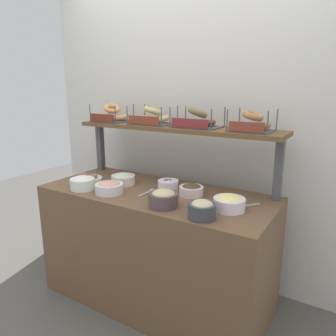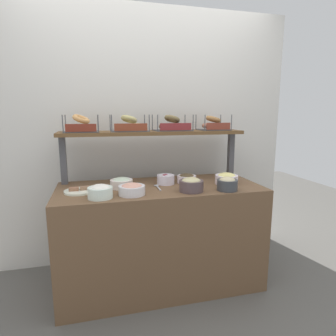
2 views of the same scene
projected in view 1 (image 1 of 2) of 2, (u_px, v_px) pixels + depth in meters
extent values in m
plane|color=#595651|center=(157.00, 298.00, 2.43)|extent=(8.00, 8.00, 0.00)
cube|color=silver|center=(193.00, 132.00, 2.59)|extent=(2.83, 0.06, 2.40)
cube|color=brown|center=(156.00, 247.00, 2.33)|extent=(1.63, 0.70, 0.85)
cube|color=#4C4C51|center=(100.00, 147.00, 2.78)|extent=(0.05, 0.05, 0.40)
cube|color=#4C4C51|center=(279.00, 170.00, 2.02)|extent=(0.05, 0.05, 0.40)
cube|color=brown|center=(175.00, 128.00, 2.34)|extent=(1.59, 0.32, 0.03)
cylinder|color=silver|center=(109.00, 189.00, 2.18)|extent=(0.19, 0.19, 0.07)
ellipsoid|color=#E3A08A|center=(109.00, 185.00, 2.18)|extent=(0.15, 0.15, 0.05)
cylinder|color=#3C3F43|center=(202.00, 211.00, 1.77)|extent=(0.16, 0.16, 0.08)
ellipsoid|color=beige|center=(202.00, 205.00, 1.76)|extent=(0.12, 0.12, 0.06)
cylinder|color=white|center=(168.00, 186.00, 2.23)|extent=(0.14, 0.14, 0.08)
sphere|color=#A6395A|center=(170.00, 181.00, 2.24)|extent=(0.03, 0.03, 0.03)
sphere|color=#952E4F|center=(167.00, 182.00, 2.23)|extent=(0.03, 0.03, 0.03)
sphere|color=brown|center=(166.00, 182.00, 2.23)|extent=(0.04, 0.04, 0.04)
sphere|color=#952C4D|center=(165.00, 182.00, 2.22)|extent=(0.03, 0.03, 0.03)
sphere|color=#953C53|center=(170.00, 182.00, 2.23)|extent=(0.03, 0.03, 0.03)
cylinder|color=white|center=(191.00, 191.00, 2.14)|extent=(0.16, 0.16, 0.06)
ellipsoid|color=#4E3E28|center=(191.00, 187.00, 2.13)|extent=(0.13, 0.13, 0.04)
cylinder|color=white|center=(83.00, 184.00, 2.27)|extent=(0.17, 0.17, 0.08)
ellipsoid|color=white|center=(82.00, 180.00, 2.26)|extent=(0.13, 0.13, 0.05)
cylinder|color=#534345|center=(163.00, 200.00, 1.94)|extent=(0.18, 0.18, 0.08)
ellipsoid|color=#C5B984|center=(163.00, 194.00, 1.93)|extent=(0.14, 0.14, 0.06)
cylinder|color=white|center=(123.00, 180.00, 2.39)|extent=(0.18, 0.18, 0.07)
ellipsoid|color=beige|center=(123.00, 176.00, 2.38)|extent=(0.14, 0.14, 0.05)
cylinder|color=white|center=(229.00, 204.00, 1.88)|extent=(0.19, 0.19, 0.07)
ellipsoid|color=#F9EA8B|center=(229.00, 199.00, 1.88)|extent=(0.15, 0.15, 0.05)
cylinder|color=white|center=(88.00, 179.00, 2.51)|extent=(0.23, 0.23, 0.01)
cube|color=#936044|center=(84.00, 176.00, 2.53)|extent=(0.07, 0.05, 0.02)
cube|color=#8F674B|center=(92.00, 177.00, 2.50)|extent=(0.07, 0.05, 0.02)
cube|color=#B7B7BC|center=(250.00, 205.00, 1.95)|extent=(0.10, 0.12, 0.01)
ellipsoid|color=#B7B7BC|center=(237.00, 207.00, 1.92)|extent=(0.04, 0.03, 0.01)
cube|color=#B7B7BC|center=(145.00, 194.00, 2.17)|extent=(0.01, 0.14, 0.01)
ellipsoid|color=#B7B7BC|center=(153.00, 190.00, 2.24)|extent=(0.04, 0.03, 0.01)
cube|color=#4C4C51|center=(112.00, 121.00, 2.63)|extent=(0.27, 0.24, 0.01)
cylinder|color=#4C4C51|center=(90.00, 113.00, 2.59)|extent=(0.01, 0.01, 0.14)
cylinder|color=#4C4C51|center=(115.00, 115.00, 2.45)|extent=(0.01, 0.01, 0.14)
cylinder|color=#4C4C51|center=(109.00, 111.00, 2.78)|extent=(0.01, 0.01, 0.14)
cylinder|color=#4C4C51|center=(134.00, 113.00, 2.64)|extent=(0.01, 0.01, 0.14)
cube|color=maroon|center=(102.00, 118.00, 2.52)|extent=(0.23, 0.01, 0.06)
torus|color=#D5AC53|center=(105.00, 117.00, 2.62)|extent=(0.14, 0.15, 0.06)
torus|color=tan|center=(119.00, 117.00, 2.63)|extent=(0.20, 0.20, 0.05)
torus|color=tan|center=(112.00, 109.00, 2.61)|extent=(0.19, 0.19, 0.09)
cube|color=#4C4C51|center=(153.00, 124.00, 2.45)|extent=(0.32, 0.24, 0.01)
cylinder|color=#4C4C51|center=(127.00, 115.00, 2.41)|extent=(0.01, 0.01, 0.14)
cylinder|color=#4C4C51|center=(161.00, 117.00, 2.26)|extent=(0.01, 0.01, 0.14)
cylinder|color=#4C4C51|center=(145.00, 113.00, 2.60)|extent=(0.01, 0.01, 0.14)
cylinder|color=#4C4C51|center=(178.00, 115.00, 2.45)|extent=(0.01, 0.01, 0.14)
cube|color=brown|center=(143.00, 120.00, 2.34)|extent=(0.27, 0.01, 0.06)
torus|color=tan|center=(144.00, 119.00, 2.44)|extent=(0.15, 0.15, 0.06)
torus|color=tan|center=(160.00, 119.00, 2.44)|extent=(0.20, 0.20, 0.06)
torus|color=tan|center=(152.00, 111.00, 2.42)|extent=(0.20, 0.20, 0.08)
cube|color=#4C4C51|center=(197.00, 127.00, 2.25)|extent=(0.32, 0.24, 0.01)
cylinder|color=#4C4C51|center=(170.00, 118.00, 2.22)|extent=(0.01, 0.01, 0.14)
cylinder|color=#4C4C51|center=(211.00, 120.00, 2.06)|extent=(0.01, 0.01, 0.14)
cylinder|color=#4C4C51|center=(186.00, 115.00, 2.41)|extent=(0.01, 0.01, 0.14)
cylinder|color=#4C4C51|center=(225.00, 117.00, 2.25)|extent=(0.01, 0.01, 0.14)
cube|color=maroon|center=(189.00, 123.00, 2.15)|extent=(0.27, 0.01, 0.06)
torus|color=brown|center=(188.00, 122.00, 2.25)|extent=(0.18, 0.18, 0.06)
torus|color=brown|center=(206.00, 122.00, 2.25)|extent=(0.19, 0.19, 0.05)
torus|color=olive|center=(198.00, 113.00, 2.23)|extent=(0.20, 0.19, 0.08)
cube|color=#4C4C51|center=(252.00, 131.00, 2.06)|extent=(0.26, 0.24, 0.01)
cylinder|color=#4C4C51|center=(227.00, 121.00, 2.01)|extent=(0.01, 0.01, 0.14)
cylinder|color=#4C4C51|center=(268.00, 123.00, 1.88)|extent=(0.01, 0.01, 0.14)
cylinder|color=#4C4C51|center=(239.00, 118.00, 2.20)|extent=(0.01, 0.01, 0.14)
cylinder|color=#4C4C51|center=(277.00, 120.00, 2.07)|extent=(0.01, 0.01, 0.14)
cube|color=brown|center=(246.00, 127.00, 1.95)|extent=(0.22, 0.01, 0.06)
torus|color=#AC6B57|center=(244.00, 125.00, 2.05)|extent=(0.19, 0.18, 0.06)
torus|color=#AC7653|center=(260.00, 125.00, 2.06)|extent=(0.20, 0.20, 0.06)
torus|color=#A97642|center=(253.00, 116.00, 2.03)|extent=(0.15, 0.14, 0.08)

